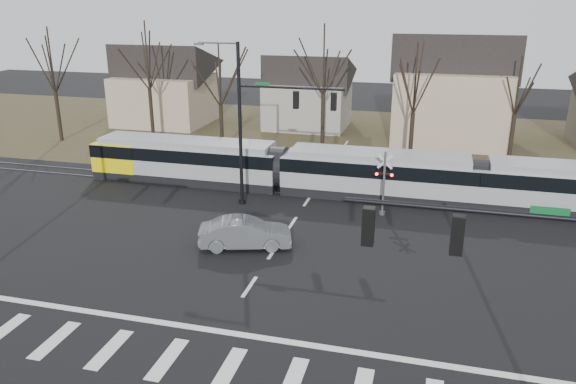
# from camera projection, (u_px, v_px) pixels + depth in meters

# --- Properties ---
(ground) EXTENTS (140.00, 140.00, 0.00)m
(ground) POSITION_uv_depth(u_px,v_px,m) (235.00, 309.00, 24.10)
(ground) COLOR black
(grass_verge) EXTENTS (140.00, 28.00, 0.01)m
(grass_verge) POSITION_uv_depth(u_px,v_px,m) (349.00, 138.00, 53.34)
(grass_verge) COLOR #38331E
(grass_verge) RESTS_ON ground
(crosswalk) EXTENTS (27.00, 2.60, 0.01)m
(crosswalk) POSITION_uv_depth(u_px,v_px,m) (197.00, 364.00, 20.44)
(crosswalk) COLOR silver
(crosswalk) RESTS_ON ground
(stop_line) EXTENTS (28.00, 0.35, 0.01)m
(stop_line) POSITION_uv_depth(u_px,v_px,m) (220.00, 331.00, 22.45)
(stop_line) COLOR silver
(stop_line) RESTS_ON ground
(lane_dashes) EXTENTS (0.18, 30.00, 0.01)m
(lane_dashes) POSITION_uv_depth(u_px,v_px,m) (314.00, 191.00, 38.72)
(lane_dashes) COLOR silver
(lane_dashes) RESTS_ON ground
(rail_pair) EXTENTS (90.00, 1.52, 0.06)m
(rail_pair) POSITION_uv_depth(u_px,v_px,m) (313.00, 192.00, 38.53)
(rail_pair) COLOR #59595E
(rail_pair) RESTS_ON ground
(tram) EXTENTS (40.70, 3.02, 3.09)m
(tram) POSITION_uv_depth(u_px,v_px,m) (375.00, 173.00, 37.18)
(tram) COLOR gray
(tram) RESTS_ON ground
(sedan) EXTENTS (4.46, 5.84, 1.61)m
(sedan) POSITION_uv_depth(u_px,v_px,m) (245.00, 233.00, 29.83)
(sedan) COLOR slate
(sedan) RESTS_ON ground
(signal_pole_near_right) EXTENTS (6.72, 0.44, 8.00)m
(signal_pole_near_right) POSITION_uv_depth(u_px,v_px,m) (519.00, 303.00, 14.50)
(signal_pole_near_right) COLOR black
(signal_pole_near_right) RESTS_ON ground
(signal_pole_far) EXTENTS (9.28, 0.44, 10.20)m
(signal_pole_far) POSITION_uv_depth(u_px,v_px,m) (264.00, 118.00, 34.24)
(signal_pole_far) COLOR black
(signal_pole_far) RESTS_ON ground
(rail_crossing_signal) EXTENTS (1.08, 0.36, 4.00)m
(rail_crossing_signal) POSITION_uv_depth(u_px,v_px,m) (384.00, 186.00, 33.97)
(rail_crossing_signal) COLOR #59595B
(rail_crossing_signal) RESTS_ON ground
(tree_row) EXTENTS (59.20, 7.20, 10.00)m
(tree_row) POSITION_uv_depth(u_px,v_px,m) (365.00, 97.00, 45.74)
(tree_row) COLOR black
(tree_row) RESTS_ON ground
(house_a) EXTENTS (9.72, 8.64, 8.60)m
(house_a) POSITION_uv_depth(u_px,v_px,m) (164.00, 81.00, 58.52)
(house_a) COLOR tan
(house_a) RESTS_ON ground
(house_b) EXTENTS (8.64, 7.56, 7.65)m
(house_b) POSITION_uv_depth(u_px,v_px,m) (308.00, 88.00, 56.90)
(house_b) COLOR gray
(house_b) RESTS_ON ground
(house_c) EXTENTS (10.80, 8.64, 10.10)m
(house_c) POSITION_uv_depth(u_px,v_px,m) (453.00, 85.00, 50.38)
(house_c) COLOR tan
(house_c) RESTS_ON ground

